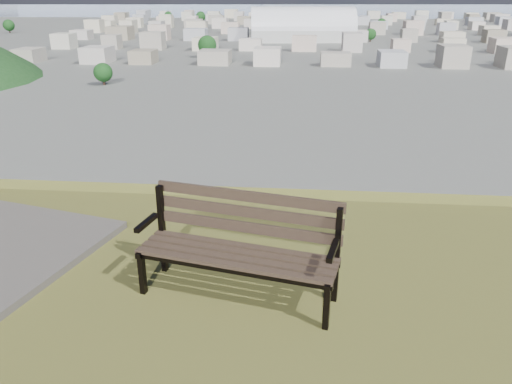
# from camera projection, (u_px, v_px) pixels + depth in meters

# --- Properties ---
(park_bench) EXTENTS (1.98, 1.01, 0.99)m
(park_bench) POSITION_uv_depth(u_px,v_px,m) (240.00, 241.00, 4.76)
(park_bench) COLOR #3B2C22
(park_bench) RESTS_ON hilltop_mesa
(arena) EXTENTS (61.23, 31.15, 24.85)m
(arena) POSITION_uv_depth(u_px,v_px,m) (302.00, 31.00, 287.37)
(arena) COLOR #BCBCB7
(arena) RESTS_ON ground
(city_blocks) EXTENTS (395.00, 361.00, 7.00)m
(city_blocks) POSITION_uv_depth(u_px,v_px,m) (302.00, 24.00, 375.59)
(city_blocks) COLOR beige
(city_blocks) RESTS_ON ground
(city_trees) EXTENTS (406.52, 387.20, 9.98)m
(city_trees) POSITION_uv_depth(u_px,v_px,m) (258.00, 30.00, 307.72)
(city_trees) COLOR #38251C
(city_trees) RESTS_ON ground
(bay_water) EXTENTS (2400.00, 700.00, 0.12)m
(bay_water) POSITION_uv_depth(u_px,v_px,m) (304.00, 7.00, 843.28)
(bay_water) COLOR #899AAF
(bay_water) RESTS_ON ground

